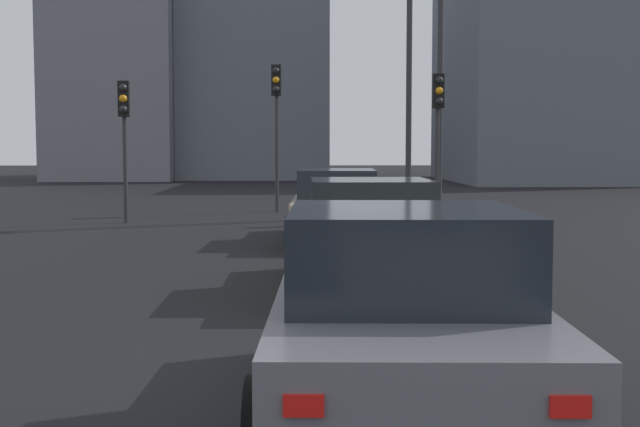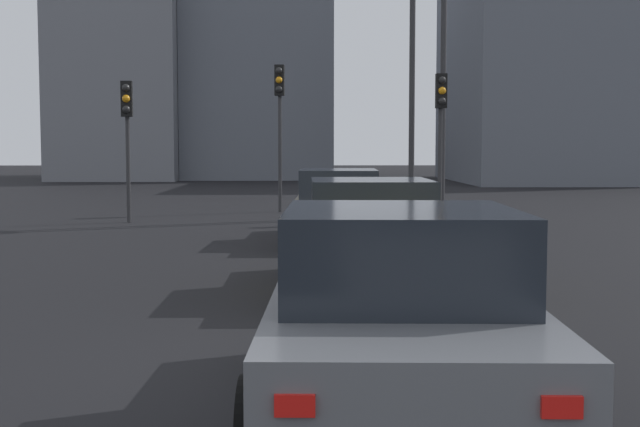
{
  "view_description": "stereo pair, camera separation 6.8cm",
  "coord_description": "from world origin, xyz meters",
  "px_view_note": "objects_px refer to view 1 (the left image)",
  "views": [
    {
      "loc": [
        -7.25,
        -0.65,
        1.96
      ],
      "look_at": [
        3.68,
        -0.91,
        1.1
      ],
      "focal_mm": 48.36,
      "sensor_mm": 36.0,
      "label": 1
    },
    {
      "loc": [
        -7.25,
        -0.72,
        1.96
      ],
      "look_at": [
        3.68,
        -0.91,
        1.1
      ],
      "focal_mm": 48.36,
      "sensor_mm": 36.0,
      "label": 2
    }
  ],
  "objects_px": {
    "traffic_light_far_left": "(276,107)",
    "street_lamp_kerbside": "(409,46)",
    "car_yellow_left_second": "(369,236)",
    "traffic_light_near_left": "(438,115)",
    "street_lamp_far": "(441,39)",
    "car_beige_left_lead": "(336,206)",
    "car_grey_left_third": "(402,318)",
    "traffic_light_near_right": "(124,121)"
  },
  "relations": [
    {
      "from": "traffic_light_far_left",
      "to": "street_lamp_kerbside",
      "type": "height_order",
      "value": "street_lamp_kerbside"
    },
    {
      "from": "car_yellow_left_second",
      "to": "traffic_light_near_left",
      "type": "height_order",
      "value": "traffic_light_near_left"
    },
    {
      "from": "traffic_light_near_left",
      "to": "street_lamp_kerbside",
      "type": "relative_size",
      "value": 0.47
    },
    {
      "from": "street_lamp_far",
      "to": "street_lamp_kerbside",
      "type": "bearing_deg",
      "value": 88.63
    },
    {
      "from": "car_yellow_left_second",
      "to": "street_lamp_far",
      "type": "height_order",
      "value": "street_lamp_far"
    },
    {
      "from": "car_beige_left_lead",
      "to": "traffic_light_far_left",
      "type": "relative_size",
      "value": 1.09
    },
    {
      "from": "car_beige_left_lead",
      "to": "street_lamp_kerbside",
      "type": "height_order",
      "value": "street_lamp_kerbside"
    },
    {
      "from": "traffic_light_far_left",
      "to": "street_lamp_far",
      "type": "relative_size",
      "value": 0.51
    },
    {
      "from": "street_lamp_far",
      "to": "car_beige_left_lead",
      "type": "bearing_deg",
      "value": 153.57
    },
    {
      "from": "car_beige_left_lead",
      "to": "street_lamp_kerbside",
      "type": "bearing_deg",
      "value": -17.67
    },
    {
      "from": "traffic_light_near_left",
      "to": "street_lamp_kerbside",
      "type": "distance_m",
      "value": 2.52
    },
    {
      "from": "traffic_light_near_left",
      "to": "car_grey_left_third",
      "type": "bearing_deg",
      "value": -14.15
    },
    {
      "from": "car_grey_left_third",
      "to": "traffic_light_far_left",
      "type": "xyz_separation_m",
      "value": [
        19.49,
        1.4,
        2.37
      ]
    },
    {
      "from": "car_grey_left_third",
      "to": "street_lamp_far",
      "type": "xyz_separation_m",
      "value": [
        18.01,
        -3.19,
        4.2
      ]
    },
    {
      "from": "car_grey_left_third",
      "to": "street_lamp_far",
      "type": "height_order",
      "value": "street_lamp_far"
    },
    {
      "from": "car_grey_left_third",
      "to": "traffic_light_near_right",
      "type": "bearing_deg",
      "value": 20.03
    },
    {
      "from": "traffic_light_near_left",
      "to": "traffic_light_far_left",
      "type": "distance_m",
      "value": 5.22
    },
    {
      "from": "traffic_light_near_left",
      "to": "street_lamp_kerbside",
      "type": "bearing_deg",
      "value": -162.36
    },
    {
      "from": "traffic_light_far_left",
      "to": "car_grey_left_third",
      "type": "bearing_deg",
      "value": 9.88
    },
    {
      "from": "traffic_light_far_left",
      "to": "street_lamp_far",
      "type": "height_order",
      "value": "street_lamp_far"
    },
    {
      "from": "car_grey_left_third",
      "to": "street_lamp_kerbside",
      "type": "relative_size",
      "value": 0.51
    },
    {
      "from": "car_beige_left_lead",
      "to": "car_yellow_left_second",
      "type": "bearing_deg",
      "value": -176.08
    },
    {
      "from": "car_beige_left_lead",
      "to": "traffic_light_near_left",
      "type": "relative_size",
      "value": 1.23
    },
    {
      "from": "car_yellow_left_second",
      "to": "traffic_light_near_right",
      "type": "xyz_separation_m",
      "value": [
        10.4,
        5.4,
        1.87
      ]
    },
    {
      "from": "car_grey_left_third",
      "to": "traffic_light_near_left",
      "type": "height_order",
      "value": "traffic_light_near_left"
    },
    {
      "from": "street_lamp_kerbside",
      "to": "street_lamp_far",
      "type": "xyz_separation_m",
      "value": [
        -0.02,
        -0.87,
        0.2
      ]
    },
    {
      "from": "traffic_light_near_right",
      "to": "street_lamp_far",
      "type": "relative_size",
      "value": 0.42
    },
    {
      "from": "traffic_light_near_left",
      "to": "traffic_light_near_right",
      "type": "relative_size",
      "value": 1.07
    },
    {
      "from": "car_beige_left_lead",
      "to": "car_yellow_left_second",
      "type": "relative_size",
      "value": 1.12
    },
    {
      "from": "traffic_light_near_left",
      "to": "traffic_light_near_right",
      "type": "xyz_separation_m",
      "value": [
        -0.57,
        8.09,
        -0.17
      ]
    },
    {
      "from": "car_grey_left_third",
      "to": "street_lamp_far",
      "type": "relative_size",
      "value": 0.49
    },
    {
      "from": "car_yellow_left_second",
      "to": "street_lamp_kerbside",
      "type": "height_order",
      "value": "street_lamp_kerbside"
    },
    {
      "from": "car_beige_left_lead",
      "to": "street_lamp_kerbside",
      "type": "xyz_separation_m",
      "value": [
        6.37,
        -2.29,
        4.02
      ]
    },
    {
      "from": "car_beige_left_lead",
      "to": "street_lamp_far",
      "type": "distance_m",
      "value": 8.25
    },
    {
      "from": "car_yellow_left_second",
      "to": "traffic_light_far_left",
      "type": "relative_size",
      "value": 0.97
    },
    {
      "from": "traffic_light_far_left",
      "to": "car_beige_left_lead",
      "type": "bearing_deg",
      "value": 16.15
    },
    {
      "from": "car_grey_left_third",
      "to": "car_yellow_left_second",
      "type": "bearing_deg",
      "value": -0.18
    },
    {
      "from": "traffic_light_near_right",
      "to": "traffic_light_far_left",
      "type": "height_order",
      "value": "traffic_light_far_left"
    },
    {
      "from": "car_beige_left_lead",
      "to": "street_lamp_kerbside",
      "type": "distance_m",
      "value": 7.87
    },
    {
      "from": "traffic_light_near_left",
      "to": "traffic_light_near_right",
      "type": "bearing_deg",
      "value": -90.17
    },
    {
      "from": "car_beige_left_lead",
      "to": "car_yellow_left_second",
      "type": "xyz_separation_m",
      "value": [
        -6.06,
        -0.19,
        0.01
      ]
    },
    {
      "from": "car_beige_left_lead",
      "to": "street_lamp_far",
      "type": "height_order",
      "value": "street_lamp_far"
    }
  ]
}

